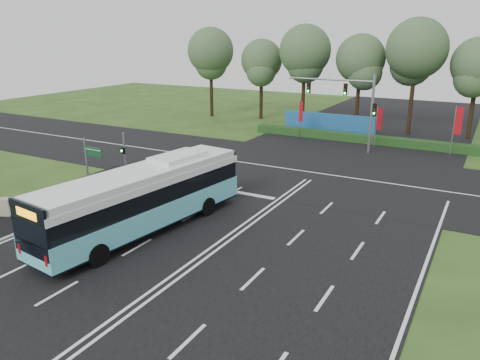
{
  "coord_description": "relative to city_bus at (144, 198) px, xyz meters",
  "views": [
    {
      "loc": [
        11.64,
        -21.39,
        10.37
      ],
      "look_at": [
        -1.19,
        2.0,
        2.02
      ],
      "focal_mm": 35.0,
      "sensor_mm": 36.0,
      "label": 1
    }
  ],
  "objects": [
    {
      "name": "banner_flag_right",
      "position": [
        13.2,
        25.86,
        1.03
      ],
      "size": [
        0.66,
        0.16,
        4.5
      ],
      "rotation": [
        0.0,
        0.0,
        0.16
      ],
      "color": "gray",
      "rests_on": "ground"
    },
    {
      "name": "kerb_strip",
      "position": [
        -5.78,
        0.06,
        -1.84
      ],
      "size": [
        0.25,
        18.0,
        0.12
      ],
      "primitive_type": "cube",
      "color": "gray",
      "rests_on": "ground"
    },
    {
      "name": "hedge",
      "position": [
        4.32,
        27.56,
        -1.5
      ],
      "size": [
        22.0,
        1.2,
        0.8
      ],
      "primitive_type": "cube",
      "color": "#143613",
      "rests_on": "ground"
    },
    {
      "name": "bike_path",
      "position": [
        -8.18,
        0.06,
        -1.87
      ],
      "size": [
        5.0,
        18.0,
        0.06
      ],
      "primitive_type": "cube",
      "color": "black",
      "rests_on": "ground"
    },
    {
      "name": "blue_hoarding",
      "position": [
        0.32,
        30.06,
        -0.8
      ],
      "size": [
        10.0,
        0.3,
        2.2
      ],
      "primitive_type": "cube",
      "color": "#1B5795",
      "rests_on": "ground"
    },
    {
      "name": "road_cross",
      "position": [
        4.32,
        15.06,
        -1.88
      ],
      "size": [
        120.0,
        14.0,
        0.05
      ],
      "primitive_type": "cube",
      "color": "black",
      "rests_on": "ground"
    },
    {
      "name": "traffic_light_gantry",
      "position": [
        4.53,
        23.56,
        2.76
      ],
      "size": [
        8.41,
        0.28,
        7.0
      ],
      "color": "gray",
      "rests_on": "ground"
    },
    {
      "name": "city_bus",
      "position": [
        0.0,
        0.0,
        0.0
      ],
      "size": [
        4.4,
        13.41,
        3.78
      ],
      "rotation": [
        0.0,
        0.0,
        -0.13
      ],
      "color": "#5BC6D4",
      "rests_on": "ground"
    },
    {
      "name": "eucalyptus_row",
      "position": [
        4.99,
        34.0,
        6.31
      ],
      "size": [
        48.09,
        8.06,
        12.06
      ],
      "color": "black",
      "rests_on": "ground"
    },
    {
      "name": "street_sign",
      "position": [
        -6.74,
        2.74,
        0.6
      ],
      "size": [
        1.55,
        0.14,
        3.97
      ],
      "rotation": [
        0.0,
        0.0,
        -0.03
      ],
      "color": "gray",
      "rests_on": "ground"
    },
    {
      "name": "ground",
      "position": [
        4.32,
        3.06,
        -1.9
      ],
      "size": [
        120.0,
        120.0,
        0.0
      ],
      "primitive_type": "plane",
      "color": "#2A4617",
      "rests_on": "ground"
    },
    {
      "name": "banner_flag_left",
      "position": [
        -1.59,
        26.62,
        0.65
      ],
      "size": [
        0.53,
        0.27,
        3.88
      ],
      "rotation": [
        0.0,
        0.0,
        -0.43
      ],
      "color": "gray",
      "rests_on": "ground"
    },
    {
      "name": "utility_cabinet",
      "position": [
        -8.71,
        -2.24,
        -1.36
      ],
      "size": [
        0.82,
        0.77,
        1.09
      ],
      "primitive_type": "cube",
      "rotation": [
        0.0,
        0.0,
        0.41
      ],
      "color": "#A29A83",
      "rests_on": "ground"
    },
    {
      "name": "road_main",
      "position": [
        4.32,
        3.06,
        -1.88
      ],
      "size": [
        20.0,
        120.0,
        0.04
      ],
      "primitive_type": "cube",
      "color": "black",
      "rests_on": "ground"
    },
    {
      "name": "banner_flag_mid",
      "position": [
        6.43,
        26.25,
        0.64
      ],
      "size": [
        0.57,
        0.09,
        3.86
      ],
      "rotation": [
        0.0,
        0.0,
        -0.07
      ],
      "color": "gray",
      "rests_on": "ground"
    },
    {
      "name": "pedestrian_signal",
      "position": [
        -6.32,
        5.52,
        0.21
      ],
      "size": [
        0.36,
        0.43,
        3.86
      ],
      "rotation": [
        0.0,
        0.0,
        -0.31
      ],
      "color": "gray",
      "rests_on": "ground"
    }
  ]
}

